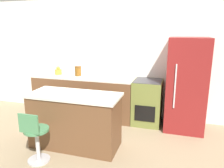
{
  "coord_description": "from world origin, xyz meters",
  "views": [
    {
      "loc": [
        1.63,
        -4.04,
        1.94
      ],
      "look_at": [
        0.52,
        -0.32,
        0.96
      ],
      "focal_mm": 35.0,
      "sensor_mm": 36.0,
      "label": 1
    }
  ],
  "objects_px": {
    "kettle": "(58,71)",
    "oven_range": "(147,102)",
    "mixing_bowl": "(113,76)",
    "stool_chair": "(36,138)",
    "refrigerator": "(186,85)"
  },
  "relations": [
    {
      "from": "refrigerator",
      "to": "kettle",
      "type": "xyz_separation_m",
      "value": [
        -2.82,
        0.09,
        0.1
      ]
    },
    {
      "from": "oven_range",
      "to": "stool_chair",
      "type": "bearing_deg",
      "value": -125.89
    },
    {
      "from": "kettle",
      "to": "mixing_bowl",
      "type": "relative_size",
      "value": 0.83
    },
    {
      "from": "stool_chair",
      "to": "mixing_bowl",
      "type": "distance_m",
      "value": 2.11
    },
    {
      "from": "stool_chair",
      "to": "mixing_bowl",
      "type": "relative_size",
      "value": 3.61
    },
    {
      "from": "refrigerator",
      "to": "mixing_bowl",
      "type": "distance_m",
      "value": 1.5
    },
    {
      "from": "stool_chair",
      "to": "kettle",
      "type": "distance_m",
      "value": 2.15
    },
    {
      "from": "kettle",
      "to": "oven_range",
      "type": "bearing_deg",
      "value": -1.15
    },
    {
      "from": "mixing_bowl",
      "to": "stool_chair",
      "type": "bearing_deg",
      "value": -107.5
    },
    {
      "from": "kettle",
      "to": "mixing_bowl",
      "type": "bearing_deg",
      "value": 0.0
    },
    {
      "from": "stool_chair",
      "to": "mixing_bowl",
      "type": "height_order",
      "value": "mixing_bowl"
    },
    {
      "from": "refrigerator",
      "to": "stool_chair",
      "type": "bearing_deg",
      "value": -138.82
    },
    {
      "from": "oven_range",
      "to": "kettle",
      "type": "distance_m",
      "value": 2.15
    },
    {
      "from": "kettle",
      "to": "refrigerator",
      "type": "bearing_deg",
      "value": -1.84
    },
    {
      "from": "stool_chair",
      "to": "kettle",
      "type": "xyz_separation_m",
      "value": [
        -0.71,
        1.94,
        0.61
      ]
    }
  ]
}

